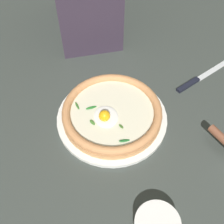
# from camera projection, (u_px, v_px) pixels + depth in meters

# --- Properties ---
(ground_plane) EXTENTS (2.40, 2.40, 0.03)m
(ground_plane) POSITION_uv_depth(u_px,v_px,m) (103.00, 120.00, 0.83)
(ground_plane) COLOR #393F3B
(ground_plane) RESTS_ON ground
(pizza_plate) EXTENTS (0.32, 0.32, 0.01)m
(pizza_plate) POSITION_uv_depth(u_px,v_px,m) (112.00, 117.00, 0.81)
(pizza_plate) COLOR white
(pizza_plate) RESTS_ON ground
(pizza) EXTENTS (0.28, 0.28, 0.05)m
(pizza) POSITION_uv_depth(u_px,v_px,m) (112.00, 112.00, 0.79)
(pizza) COLOR tan
(pizza) RESTS_ON pizza_plate
(table_knife) EXTENTS (0.11, 0.23, 0.01)m
(table_knife) POSITION_uv_depth(u_px,v_px,m) (196.00, 80.00, 0.90)
(table_knife) COLOR silver
(table_knife) RESTS_ON ground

